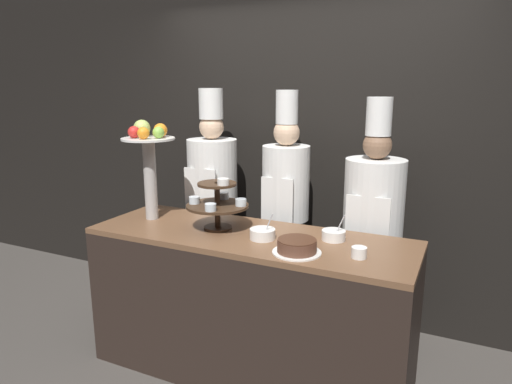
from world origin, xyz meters
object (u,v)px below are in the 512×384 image
object	(u,v)px
cake_round	(297,246)
chef_center_left	(285,204)
chef_left	(213,194)
chef_center_right	(373,221)
fruit_pedestal	(149,153)
serving_bowl_near	(263,234)
cup_white	(359,252)
serving_bowl_far	(334,235)
tiered_stand	(218,202)

from	to	relation	value
cake_round	chef_center_left	bearing A→B (deg)	115.85
chef_left	chef_center_right	size ratio (longest dim) A/B	1.03
fruit_pedestal	chef_center_left	xyz separation A→B (m)	(0.76, 0.60, -0.41)
serving_bowl_near	chef_left	xyz separation A→B (m)	(-0.75, 0.68, 0.02)
cup_white	chef_center_left	size ratio (longest dim) A/B	0.05
cup_white	serving_bowl_far	world-z (taller)	serving_bowl_far
serving_bowl_far	chef_center_left	distance (m)	0.73
cup_white	serving_bowl_far	bearing A→B (deg)	132.12
fruit_pedestal	cup_white	world-z (taller)	fruit_pedestal
fruit_pedestal	chef_center_left	world-z (taller)	chef_center_left
tiered_stand	cup_white	xyz separation A→B (m)	(0.94, -0.12, -0.15)
serving_bowl_far	chef_left	bearing A→B (deg)	155.91
fruit_pedestal	serving_bowl_far	distance (m)	1.35
fruit_pedestal	serving_bowl_near	size ratio (longest dim) A/B	4.12
cake_round	chef_left	world-z (taller)	chef_left
cup_white	serving_bowl_far	xyz separation A→B (m)	(-0.20, 0.23, 0.00)
cake_round	chef_center_right	xyz separation A→B (m)	(0.25, 0.81, -0.04)
cup_white	chef_center_left	bearing A→B (deg)	134.35
tiered_stand	fruit_pedestal	distance (m)	0.61
tiered_stand	chef_left	distance (m)	0.75
cake_round	chef_left	distance (m)	1.30
cup_white	chef_center_left	world-z (taller)	chef_center_left
cake_round	cup_white	xyz separation A→B (m)	(0.33, 0.08, -0.01)
cake_round	chef_center_right	world-z (taller)	chef_center_right
cake_round	serving_bowl_far	world-z (taller)	serving_bowl_far
chef_center_left	serving_bowl_near	bearing A→B (deg)	-79.72
chef_left	cake_round	bearing A→B (deg)	-38.55
cup_white	fruit_pedestal	bearing A→B (deg)	174.89
cup_white	serving_bowl_far	size ratio (longest dim) A/B	0.51
cake_round	serving_bowl_near	size ratio (longest dim) A/B	1.66
cake_round	chef_center_left	xyz separation A→B (m)	(-0.39, 0.81, 0.01)
tiered_stand	chef_center_right	size ratio (longest dim) A/B	0.22
tiered_stand	cake_round	distance (m)	0.66
cup_white	serving_bowl_near	distance (m)	0.60
chef_center_left	serving_bowl_far	bearing A→B (deg)	-44.71
tiered_stand	chef_center_right	xyz separation A→B (m)	(0.87, 0.62, -0.18)
serving_bowl_far	chef_left	distance (m)	1.25
cake_round	serving_bowl_far	size ratio (longest dim) A/B	1.69
cup_white	tiered_stand	bearing A→B (deg)	172.92
cup_white	chef_center_right	distance (m)	0.74
serving_bowl_near	serving_bowl_far	distance (m)	0.43
serving_bowl_near	fruit_pedestal	bearing A→B (deg)	175.39
chef_center_left	cup_white	bearing A→B (deg)	-45.65
serving_bowl_far	tiered_stand	bearing A→B (deg)	-171.48
fruit_pedestal	serving_bowl_near	distance (m)	0.98
cake_round	chef_left	size ratio (longest dim) A/B	0.15
cake_round	chef_center_left	distance (m)	0.90
serving_bowl_near	cake_round	bearing A→B (deg)	-26.75
tiered_stand	serving_bowl_far	bearing A→B (deg)	8.52
serving_bowl_far	cake_round	bearing A→B (deg)	-112.01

